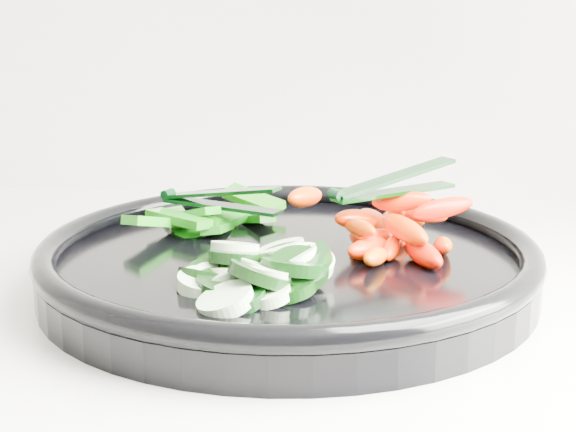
# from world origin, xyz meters

# --- Properties ---
(veggie_tray) EXTENTS (0.47, 0.47, 0.04)m
(veggie_tray) POSITION_xyz_m (0.39, 1.69, 0.95)
(veggie_tray) COLOR black
(veggie_tray) RESTS_ON counter
(cucumber_pile) EXTENTS (0.12, 0.13, 0.04)m
(cucumber_pile) POSITION_xyz_m (0.37, 1.61, 0.96)
(cucumber_pile) COLOR black
(cucumber_pile) RESTS_ON veggie_tray
(carrot_pile) EXTENTS (0.15, 0.16, 0.05)m
(carrot_pile) POSITION_xyz_m (0.46, 1.71, 0.97)
(carrot_pile) COLOR red
(carrot_pile) RESTS_ON veggie_tray
(pepper_pile) EXTENTS (0.12, 0.14, 0.04)m
(pepper_pile) POSITION_xyz_m (0.31, 1.76, 0.96)
(pepper_pile) COLOR #0A6B11
(pepper_pile) RESTS_ON veggie_tray
(tong_carrot) EXTENTS (0.10, 0.08, 0.02)m
(tong_carrot) POSITION_xyz_m (0.46, 1.72, 1.00)
(tong_carrot) COLOR black
(tong_carrot) RESTS_ON carrot_pile
(tong_pepper) EXTENTS (0.11, 0.06, 0.02)m
(tong_pepper) POSITION_xyz_m (0.32, 1.76, 0.98)
(tong_pepper) COLOR black
(tong_pepper) RESTS_ON pepper_pile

